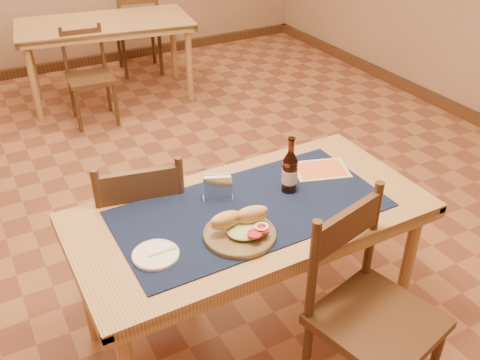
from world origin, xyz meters
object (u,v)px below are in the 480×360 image
main_table (251,224)px  back_table (105,30)px  chair_main_far (142,226)px  sandwich_plate (241,229)px  chair_main_near (369,311)px  napkin_holder (218,188)px  beer_bottle (290,172)px

main_table → back_table: same height
chair_main_far → sandwich_plate: size_ratio=3.09×
chair_main_near → sandwich_plate: bearing=131.4°
main_table → napkin_holder: napkin_holder is taller
chair_main_near → napkin_holder: (-0.33, 0.71, 0.30)m
chair_main_far → chair_main_near: size_ratio=0.96×
back_table → napkin_holder: (-0.40, -3.11, 0.15)m
chair_main_far → napkin_holder: chair_main_far is taller
sandwich_plate → chair_main_near: bearing=-48.6°
chair_main_far → chair_main_near: bearing=-59.3°
back_table → chair_main_near: (-0.07, -3.83, -0.16)m
chair_main_near → napkin_holder: chair_main_near is taller
chair_main_far → napkin_holder: 0.53m
main_table → napkin_holder: 0.22m
chair_main_far → sandwich_plate: (0.24, -0.61, 0.30)m
chair_main_near → sandwich_plate: (-0.37, 0.42, 0.28)m
beer_bottle → chair_main_far: bearing=145.2°
sandwich_plate → main_table: bearing=48.9°
back_table → beer_bottle: bearing=-91.3°
chair_main_far → beer_bottle: 0.82m
chair_main_far → chair_main_near: 1.20m
beer_bottle → sandwich_plate: bearing=-152.0°
chair_main_near → beer_bottle: 0.70m
back_table → beer_bottle: (-0.07, -3.22, 0.19)m
main_table → chair_main_far: 0.62m
main_table → back_table: size_ratio=0.95×
beer_bottle → main_table: bearing=-169.8°
back_table → chair_main_far: 2.88m
sandwich_plate → beer_bottle: bearing=28.0°
beer_bottle → back_table: bearing=88.7°
sandwich_plate → chair_main_far: bearing=111.6°
napkin_holder → back_table: bearing=82.8°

